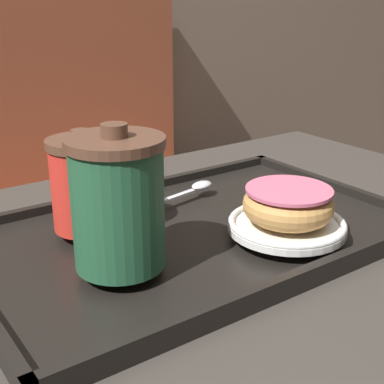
{
  "coord_description": "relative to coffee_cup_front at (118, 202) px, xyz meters",
  "views": [
    {
      "loc": [
        -0.36,
        -0.49,
        1.0
      ],
      "look_at": [
        -0.01,
        0.01,
        0.77
      ],
      "focal_mm": 50.0,
      "sensor_mm": 36.0,
      "label": 1
    }
  ],
  "objects": [
    {
      "name": "cafe_table",
      "position": [
        0.14,
        0.04,
        -0.24
      ],
      "size": [
        1.02,
        0.67,
        0.71
      ],
      "color": "#38332D",
      "rests_on": "ground_plane"
    },
    {
      "name": "serving_tray",
      "position": [
        0.12,
        0.05,
        -0.09
      ],
      "size": [
        0.54,
        0.34,
        0.02
      ],
      "color": "black",
      "rests_on": "cafe_table"
    },
    {
      "name": "coffee_cup_front",
      "position": [
        0.0,
        0.0,
        0.0
      ],
      "size": [
        0.1,
        0.1,
        0.15
      ],
      "color": "#235638",
      "rests_on": "serving_tray"
    },
    {
      "name": "coffee_cup_rear",
      "position": [
        0.01,
        0.11,
        -0.01
      ],
      "size": [
        0.08,
        0.08,
        0.12
      ],
      "color": "red",
      "rests_on": "serving_tray"
    },
    {
      "name": "plate_with_chocolate_donut",
      "position": [
        0.2,
        -0.04,
        -0.06
      ],
      "size": [
        0.14,
        0.14,
        0.01
      ],
      "color": "white",
      "rests_on": "serving_tray"
    },
    {
      "name": "donut_chocolate_glazed",
      "position": [
        0.2,
        -0.04,
        -0.04
      ],
      "size": [
        0.11,
        0.11,
        0.04
      ],
      "color": "tan",
      "rests_on": "plate_with_chocolate_donut"
    },
    {
      "name": "spoon",
      "position": [
        0.18,
        0.13,
        -0.06
      ],
      "size": [
        0.15,
        0.04,
        0.01
      ],
      "rotation": [
        0.0,
        0.0,
        0.18
      ],
      "color": "silver",
      "rests_on": "serving_tray"
    }
  ]
}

